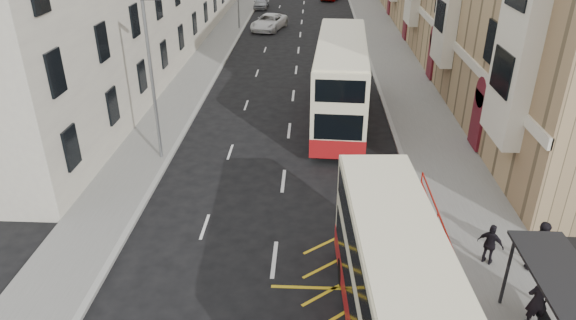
# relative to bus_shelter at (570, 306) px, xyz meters

# --- Properties ---
(pavement_right) EXTENTS (4.00, 120.00, 0.15)m
(pavement_right) POSITION_rel_bus_shelter_xyz_m (-0.34, 30.39, -2.06)
(pavement_right) COLOR slate
(pavement_right) RESTS_ON ground
(pavement_left) EXTENTS (3.00, 120.00, 0.15)m
(pavement_left) POSITION_rel_bus_shelter_xyz_m (-15.84, 30.39, -2.06)
(pavement_left) COLOR slate
(pavement_left) RESTS_ON ground
(kerb_right) EXTENTS (0.25, 120.00, 0.15)m
(kerb_right) POSITION_rel_bus_shelter_xyz_m (-2.34, 30.39, -2.06)
(kerb_right) COLOR #999993
(kerb_right) RESTS_ON ground
(kerb_left) EXTENTS (0.25, 120.00, 0.15)m
(kerb_left) POSITION_rel_bus_shelter_xyz_m (-14.34, 30.39, -2.06)
(kerb_left) COLOR #999993
(kerb_left) RESTS_ON ground
(road_markings) EXTENTS (10.00, 110.00, 0.01)m
(road_markings) POSITION_rel_bus_shelter_xyz_m (-8.34, 45.39, -2.13)
(road_markings) COLOR silver
(road_markings) RESTS_ON ground
(bus_shelter) EXTENTS (1.65, 4.25, 2.70)m
(bus_shelter) POSITION_rel_bus_shelter_xyz_m (0.00, 0.00, 0.00)
(bus_shelter) COLOR black
(bus_shelter) RESTS_ON pavement_right
(guard_railing) EXTENTS (0.06, 6.56, 1.01)m
(guard_railing) POSITION_rel_bus_shelter_xyz_m (-2.09, 6.14, -1.28)
(guard_railing) COLOR red
(guard_railing) RESTS_ON pavement_right
(street_lamp_near) EXTENTS (0.93, 0.18, 8.00)m
(street_lamp_near) POSITION_rel_bus_shelter_xyz_m (-14.69, 12.39, 2.50)
(street_lamp_near) COLOR gray
(street_lamp_near) RESTS_ON pavement_left
(double_decker_front) EXTENTS (2.96, 10.52, 4.15)m
(double_decker_front) POSITION_rel_bus_shelter_xyz_m (-4.63, -0.03, -0.02)
(double_decker_front) COLOR beige
(double_decker_front) RESTS_ON ground
(double_decker_rear) EXTENTS (3.49, 12.38, 4.88)m
(double_decker_rear) POSITION_rel_bus_shelter_xyz_m (-5.41, 18.16, 0.35)
(double_decker_rear) COLOR beige
(double_decker_rear) RESTS_ON ground
(pedestrian_near) EXTENTS (0.68, 0.45, 1.86)m
(pedestrian_near) POSITION_rel_bus_shelter_xyz_m (-0.10, 1.39, -1.06)
(pedestrian_near) COLOR black
(pedestrian_near) RESTS_ON pavement_right
(pedestrian_mid) EXTENTS (1.11, 0.99, 1.90)m
(pedestrian_mid) POSITION_rel_bus_shelter_xyz_m (1.10, 4.17, -1.04)
(pedestrian_mid) COLOR black
(pedestrian_mid) RESTS_ON pavement_right
(pedestrian_far) EXTENTS (0.99, 0.86, 1.60)m
(pedestrian_far) POSITION_rel_bus_shelter_xyz_m (-0.59, 4.40, -1.19)
(pedestrian_far) COLOR black
(pedestrian_far) RESTS_ON pavement_right
(white_van) EXTENTS (3.90, 6.05, 1.55)m
(white_van) POSITION_rel_bus_shelter_xyz_m (-11.62, 42.39, -1.36)
(white_van) COLOR white
(white_van) RESTS_ON ground
(car_silver) EXTENTS (1.72, 4.19, 1.42)m
(car_silver) POSITION_rel_bus_shelter_xyz_m (-13.54, 54.08, -1.43)
(car_silver) COLOR #9DA0A4
(car_silver) RESTS_ON ground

